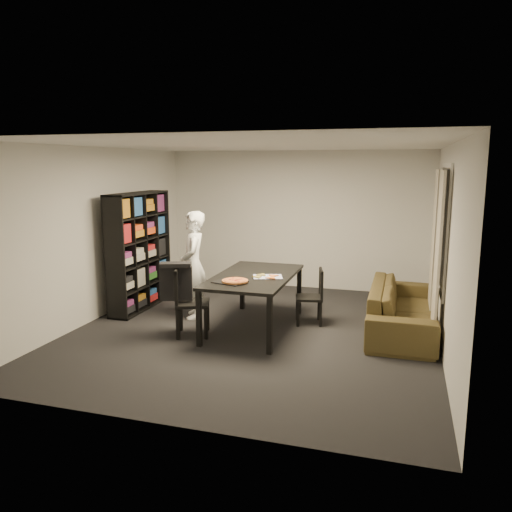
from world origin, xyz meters
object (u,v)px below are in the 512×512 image
(dining_table, at_px, (254,280))
(baking_tray, at_px, (230,282))
(sofa, at_px, (402,308))
(chair_left, at_px, (186,297))
(pepperoni_pizza, at_px, (235,281))
(person, at_px, (193,265))
(bookshelf, at_px, (139,251))
(chair_right, at_px, (314,293))

(dining_table, xyz_separation_m, baking_tray, (-0.18, -0.51, 0.08))
(dining_table, distance_m, sofa, 2.15)
(dining_table, height_order, chair_left, chair_left)
(baking_tray, bearing_deg, chair_left, -177.70)
(chair_left, xyz_separation_m, pepperoni_pizza, (0.71, 0.02, 0.27))
(person, relative_size, sofa, 0.73)
(baking_tray, relative_size, pepperoni_pizza, 1.14)
(bookshelf, height_order, dining_table, bookshelf)
(chair_right, distance_m, baking_tray, 1.43)
(person, distance_m, baking_tray, 1.17)
(bookshelf, distance_m, dining_table, 2.19)
(chair_left, relative_size, chair_right, 1.15)
(chair_right, height_order, person, person)
(bookshelf, bearing_deg, dining_table, -13.51)
(dining_table, height_order, sofa, dining_table)
(dining_table, relative_size, chair_right, 2.29)
(pepperoni_pizza, distance_m, sofa, 2.44)
(dining_table, height_order, pepperoni_pizza, pepperoni_pizza)
(chair_right, height_order, baking_tray, chair_right)
(bookshelf, xyz_separation_m, baking_tray, (1.93, -1.02, -0.15))
(person, relative_size, baking_tray, 4.12)
(bookshelf, xyz_separation_m, pepperoni_pizza, (2.00, -1.02, -0.13))
(dining_table, distance_m, chair_left, 0.99)
(bookshelf, bearing_deg, baking_tray, -27.82)
(person, height_order, sofa, person)
(baking_tray, bearing_deg, dining_table, 70.43)
(dining_table, xyz_separation_m, chair_left, (-0.82, -0.54, -0.18))
(bookshelf, bearing_deg, sofa, 0.21)
(chair_right, height_order, sofa, chair_right)
(person, bearing_deg, chair_right, 74.28)
(bookshelf, bearing_deg, chair_right, -0.49)
(chair_right, distance_m, person, 1.89)
(dining_table, height_order, person, person)
(chair_left, height_order, person, person)
(bookshelf, xyz_separation_m, sofa, (4.16, 0.02, -0.62))
(person, distance_m, sofa, 3.15)
(baking_tray, xyz_separation_m, sofa, (2.23, 1.03, -0.46))
(chair_right, height_order, pepperoni_pizza, pepperoni_pizza)
(chair_right, relative_size, person, 0.50)
(chair_right, bearing_deg, baking_tray, -58.26)
(chair_left, height_order, pepperoni_pizza, chair_left)
(chair_left, xyz_separation_m, chair_right, (1.61, 1.02, -0.07))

